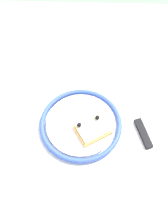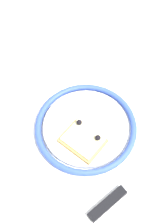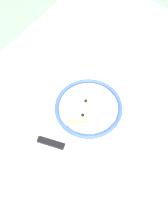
% 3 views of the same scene
% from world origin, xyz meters
% --- Properties ---
extents(ground_plane, '(6.00, 6.00, 0.00)m').
position_xyz_m(ground_plane, '(0.00, 0.00, 0.00)').
color(ground_plane, gray).
extents(dining_table, '(1.13, 0.91, 0.70)m').
position_xyz_m(dining_table, '(0.00, 0.00, 0.63)').
color(dining_table, white).
rests_on(dining_table, ground_plane).
extents(plate, '(0.23, 0.23, 0.02)m').
position_xyz_m(plate, '(0.02, -0.04, 0.71)').
color(plate, white).
rests_on(plate, dining_table).
extents(pizza_slice_near, '(0.11, 0.10, 0.03)m').
position_xyz_m(pizza_slice_near, '(0.05, -0.06, 0.72)').
color(pizza_slice_near, tan).
rests_on(pizza_slice_near, plate).
extents(knife, '(0.09, 0.23, 0.01)m').
position_xyz_m(knife, '(0.18, -0.03, 0.71)').
color(knife, silver).
rests_on(knife, dining_table).
extents(fork, '(0.03, 0.20, 0.00)m').
position_xyz_m(fork, '(-0.14, -0.05, 0.70)').
color(fork, beige).
rests_on(fork, dining_table).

